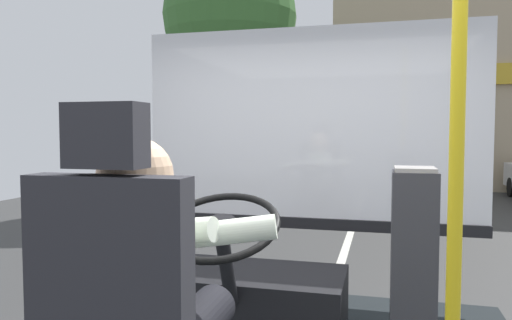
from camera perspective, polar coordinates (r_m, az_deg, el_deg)
name	(u,v)px	position (r m, az deg, el deg)	size (l,w,h in m)	color
ground	(357,214)	(10.89, 11.78, -6.29)	(18.00, 44.00, 0.06)	#383838
bus_driver	(149,286)	(1.68, -12.48, -14.27)	(0.77, 0.61, 0.76)	black
steering_console	(246,302)	(2.84, -1.24, -16.34)	(1.10, 1.01, 0.87)	black
handrail_pole	(456,178)	(1.57, 22.47, -1.94)	(0.04, 0.04, 2.10)	yellow
fare_box	(413,272)	(2.52, 17.98, -12.44)	(0.21, 0.24, 1.02)	#333338
windshield_panel	(308,151)	(3.58, 6.17, 1.09)	(2.50, 0.08, 1.48)	white
street_tree	(230,18)	(12.23, -3.08, 16.35)	(3.23, 3.23, 6.18)	#4C3828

